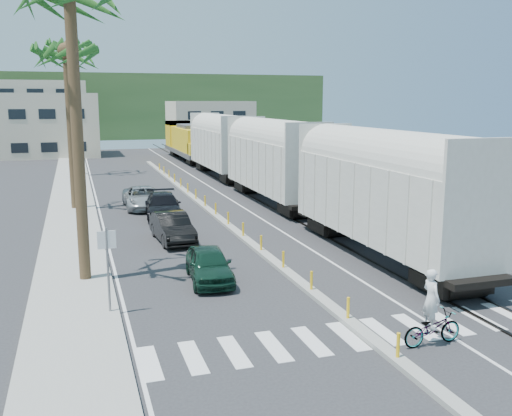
{
  "coord_description": "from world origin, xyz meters",
  "views": [
    {
      "loc": [
        -8.15,
        -16.73,
        7.07
      ],
      "look_at": [
        0.03,
        8.89,
        2.0
      ],
      "focal_mm": 40.0,
      "sensor_mm": 36.0,
      "label": 1
    }
  ],
  "objects_px": {
    "car_second": "(172,227)",
    "car_lead": "(209,264)",
    "street_sign": "(108,258)",
    "cyclist": "(432,321)"
  },
  "relations": [
    {
      "from": "street_sign",
      "to": "car_lead",
      "type": "distance_m",
      "value": 4.94
    },
    {
      "from": "car_lead",
      "to": "cyclist",
      "type": "distance_m",
      "value": 9.26
    },
    {
      "from": "car_lead",
      "to": "car_second",
      "type": "bearing_deg",
      "value": 97.09
    },
    {
      "from": "car_lead",
      "to": "car_second",
      "type": "height_order",
      "value": "car_second"
    },
    {
      "from": "car_lead",
      "to": "street_sign",
      "type": "bearing_deg",
      "value": -142.48
    },
    {
      "from": "car_lead",
      "to": "cyclist",
      "type": "xyz_separation_m",
      "value": [
        4.84,
        -7.9,
        0.07
      ]
    },
    {
      "from": "car_lead",
      "to": "cyclist",
      "type": "bearing_deg",
      "value": -53.94
    },
    {
      "from": "car_second",
      "to": "car_lead",
      "type": "bearing_deg",
      "value": -91.02
    },
    {
      "from": "street_sign",
      "to": "cyclist",
      "type": "height_order",
      "value": "street_sign"
    },
    {
      "from": "car_lead",
      "to": "cyclist",
      "type": "relative_size",
      "value": 1.77
    }
  ]
}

